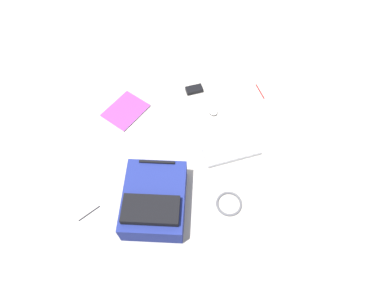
{
  "coord_description": "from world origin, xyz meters",
  "views": [
    {
      "loc": [
        -0.08,
        -1.08,
        1.76
      ],
      "look_at": [
        0.02,
        -0.0,
        0.02
      ],
      "focal_mm": 30.68,
      "sensor_mm": 36.0,
      "label": 1
    }
  ],
  "objects": [
    {
      "name": "laptop",
      "position": [
        0.25,
        -0.03,
        0.02
      ],
      "size": [
        0.38,
        0.29,
        0.03
      ],
      "color": "#929296",
      "rests_on": "ground_plane"
    },
    {
      "name": "computer_mouse",
      "position": [
        0.18,
        0.25,
        0.02
      ],
      "size": [
        0.09,
        0.11,
        0.03
      ],
      "primitive_type": "ellipsoid",
      "rotation": [
        0.0,
        0.0,
        3.53
      ],
      "color": "silver",
      "rests_on": "ground_plane"
    },
    {
      "name": "backpack",
      "position": [
        -0.22,
        -0.39,
        0.09
      ],
      "size": [
        0.38,
        0.46,
        0.2
      ],
      "color": "navy",
      "rests_on": "ground_plane"
    },
    {
      "name": "ground_plane",
      "position": [
        0.0,
        0.0,
        0.0
      ],
      "size": [
        4.08,
        4.08,
        0.0
      ],
      "primitive_type": "plane",
      "color": "gray"
    },
    {
      "name": "cable_coil",
      "position": [
        0.2,
        -0.41,
        0.01
      ],
      "size": [
        0.15,
        0.15,
        0.01
      ],
      "primitive_type": "torus",
      "color": "#4C4C51",
      "rests_on": "ground_plane"
    },
    {
      "name": "book_comic",
      "position": [
        -0.4,
        0.31,
        0.01
      ],
      "size": [
        0.34,
        0.34,
        0.01
      ],
      "color": "silver",
      "rests_on": "ground_plane"
    },
    {
      "name": "pen_black",
      "position": [
        -0.59,
        -0.39,
        0.0
      ],
      "size": [
        0.12,
        0.08,
        0.01
      ],
      "primitive_type": "cylinder",
      "rotation": [
        1.57,
        0.0,
        2.17
      ],
      "color": "black",
      "rests_on": "ground_plane"
    },
    {
      "name": "power_brick",
      "position": [
        0.08,
        0.45,
        0.02
      ],
      "size": [
        0.13,
        0.08,
        0.03
      ],
      "primitive_type": "cube",
      "rotation": [
        0.0,
        0.0,
        1.77
      ],
      "color": "black",
      "rests_on": "ground_plane"
    },
    {
      "name": "pen_blue",
      "position": [
        0.54,
        0.4,
        0.0
      ],
      "size": [
        0.04,
        0.14,
        0.01
      ],
      "primitive_type": "cylinder",
      "rotation": [
        1.57,
        0.0,
        0.23
      ],
      "color": "red",
      "rests_on": "ground_plane"
    }
  ]
}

